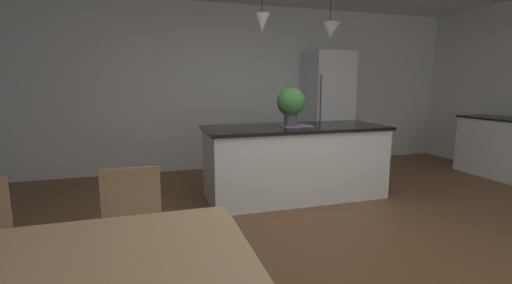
# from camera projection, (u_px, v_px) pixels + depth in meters

# --- Properties ---
(ground_plane) EXTENTS (10.00, 8.40, 0.04)m
(ground_plane) POSITION_uv_depth(u_px,v_px,m) (330.00, 250.00, 3.04)
(ground_plane) COLOR brown
(wall_back_kitchen) EXTENTS (10.00, 0.12, 2.70)m
(wall_back_kitchen) POSITION_uv_depth(u_px,v_px,m) (238.00, 88.00, 5.88)
(wall_back_kitchen) COLOR silver
(wall_back_kitchen) RESTS_ON ground_plane
(chair_far_right) EXTENTS (0.41, 0.41, 0.87)m
(chair_far_right) POSITION_uv_depth(u_px,v_px,m) (131.00, 233.00, 2.22)
(chair_far_right) COLOR #A87F56
(chair_far_right) RESTS_ON ground_plane
(kitchen_island) EXTENTS (2.24, 0.93, 0.91)m
(kitchen_island) POSITION_uv_depth(u_px,v_px,m) (294.00, 161.00, 4.36)
(kitchen_island) COLOR white
(kitchen_island) RESTS_ON ground_plane
(refrigerator) EXTENTS (0.71, 0.67, 1.95)m
(refrigerator) POSITION_uv_depth(u_px,v_px,m) (328.00, 110.00, 6.00)
(refrigerator) COLOR silver
(refrigerator) RESTS_ON ground_plane
(pendant_over_island_main) EXTENTS (0.18, 0.18, 0.70)m
(pendant_over_island_main) POSITION_uv_depth(u_px,v_px,m) (262.00, 23.00, 3.97)
(pendant_over_island_main) COLOR black
(pendant_over_island_aux) EXTENTS (0.24, 0.24, 0.74)m
(pendant_over_island_aux) POSITION_uv_depth(u_px,v_px,m) (330.00, 30.00, 4.23)
(pendant_over_island_aux) COLOR black
(potted_plant_on_island) EXTENTS (0.35, 0.35, 0.47)m
(potted_plant_on_island) POSITION_uv_depth(u_px,v_px,m) (291.00, 103.00, 4.23)
(potted_plant_on_island) COLOR #4C4C51
(potted_plant_on_island) RESTS_ON kitchen_island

